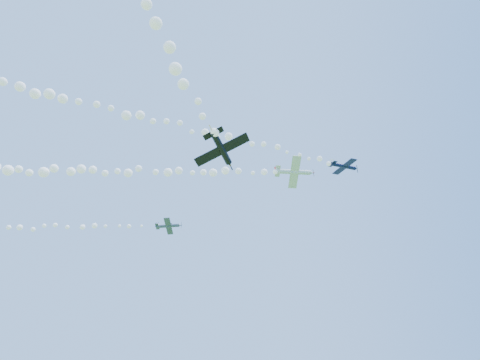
# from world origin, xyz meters

# --- Properties ---
(plane_white) EXTENTS (8.04, 8.30, 2.73)m
(plane_white) POSITION_xyz_m (14.50, -3.08, 50.86)
(plane_white) COLOR silver
(smoke_trail_white) EXTENTS (86.53, 9.45, 3.31)m
(smoke_trail_white) POSITION_xyz_m (-31.15, -6.63, 50.56)
(smoke_trail_white) COLOR white
(plane_navy) EXTENTS (5.97, 6.24, 1.73)m
(plane_navy) POSITION_xyz_m (23.57, -6.30, 49.28)
(plane_navy) COLOR #0D1239
(smoke_trail_navy) EXTENTS (77.54, 34.91, 2.46)m
(smoke_trail_navy) POSITION_xyz_m (-16.78, -23.81, 49.06)
(smoke_trail_navy) COLOR white
(plane_grey) EXTENTS (6.18, 6.41, 1.64)m
(plane_grey) POSITION_xyz_m (-13.28, 11.12, 47.80)
(plane_grey) COLOR #3C4858
(plane_black) EXTENTS (7.80, 7.75, 3.08)m
(plane_black) POSITION_xyz_m (2.42, -24.37, 38.85)
(plane_black) COLOR black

